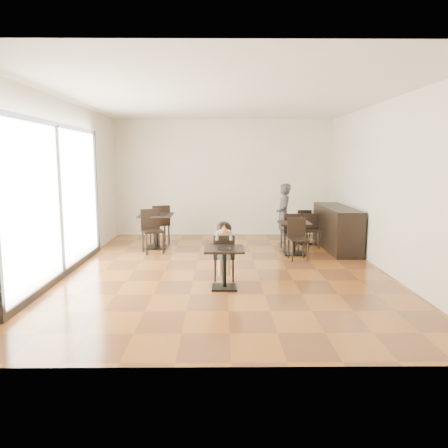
{
  "coord_description": "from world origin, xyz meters",
  "views": [
    {
      "loc": [
        -0.12,
        -8.2,
        2.1
      ],
      "look_at": [
        -0.05,
        -0.74,
        1.0
      ],
      "focal_mm": 35.0,
      "sensor_mm": 36.0,
      "label": 1
    }
  ],
  "objects_px": {
    "adult_patron": "(284,215)",
    "cafe_table_mid": "(294,238)",
    "child": "(224,251)",
    "chair_back_a": "(303,224)",
    "cafe_table_back": "(303,230)",
    "child_table": "(224,268)",
    "cafe_table_left": "(156,231)",
    "chair_left_b": "(153,231)",
    "chair_mid_b": "(298,240)",
    "chair_back_b": "(312,231)",
    "chair_mid_a": "(290,231)",
    "chair_left_a": "(159,224)",
    "child_chair": "(224,257)"
  },
  "relations": [
    {
      "from": "adult_patron",
      "to": "cafe_table_mid",
      "type": "distance_m",
      "value": 1.11
    },
    {
      "from": "child",
      "to": "chair_back_a",
      "type": "distance_m",
      "value": 4.48
    },
    {
      "from": "cafe_table_back",
      "to": "chair_back_a",
      "type": "xyz_separation_m",
      "value": [
        0.11,
        0.55,
        0.07
      ]
    },
    {
      "from": "child_table",
      "to": "cafe_table_left",
      "type": "relative_size",
      "value": 0.83
    },
    {
      "from": "child_table",
      "to": "chair_left_b",
      "type": "bearing_deg",
      "value": 119.78
    },
    {
      "from": "child_table",
      "to": "chair_mid_b",
      "type": "distance_m",
      "value": 2.59
    },
    {
      "from": "chair_back_b",
      "to": "cafe_table_mid",
      "type": "bearing_deg",
      "value": -125.75
    },
    {
      "from": "child",
      "to": "chair_left_b",
      "type": "relative_size",
      "value": 1.04
    },
    {
      "from": "chair_back_a",
      "to": "chair_back_b",
      "type": "xyz_separation_m",
      "value": [
        0.0,
        -1.1,
        0.0
      ]
    },
    {
      "from": "child",
      "to": "adult_patron",
      "type": "distance_m",
      "value": 3.43
    },
    {
      "from": "adult_patron",
      "to": "cafe_table_left",
      "type": "distance_m",
      "value": 3.12
    },
    {
      "from": "chair_mid_a",
      "to": "cafe_table_left",
      "type": "bearing_deg",
      "value": -8.76
    },
    {
      "from": "cafe_table_back",
      "to": "chair_left_b",
      "type": "bearing_deg",
      "value": -162.46
    },
    {
      "from": "chair_mid_a",
      "to": "child_table",
      "type": "bearing_deg",
      "value": 57.9
    },
    {
      "from": "cafe_table_back",
      "to": "chair_left_b",
      "type": "xyz_separation_m",
      "value": [
        -3.62,
        -1.15,
        0.16
      ]
    },
    {
      "from": "chair_back_a",
      "to": "chair_mid_a",
      "type": "bearing_deg",
      "value": 67.12
    },
    {
      "from": "chair_left_b",
      "to": "cafe_table_back",
      "type": "bearing_deg",
      "value": -4.96
    },
    {
      "from": "cafe_table_mid",
      "to": "chair_back_b",
      "type": "distance_m",
      "value": 0.96
    },
    {
      "from": "child",
      "to": "chair_left_a",
      "type": "height_order",
      "value": "child"
    },
    {
      "from": "child_chair",
      "to": "chair_left_a",
      "type": "bearing_deg",
      "value": -64.46
    },
    {
      "from": "child_table",
      "to": "cafe_table_back",
      "type": "xyz_separation_m",
      "value": [
        2.03,
        3.93,
        -0.01
      ]
    },
    {
      "from": "adult_patron",
      "to": "cafe_table_left",
      "type": "bearing_deg",
      "value": -84.56
    },
    {
      "from": "chair_left_a",
      "to": "chair_mid_b",
      "type": "bearing_deg",
      "value": 127.49
    },
    {
      "from": "child",
      "to": "chair_left_b",
      "type": "distance_m",
      "value": 2.74
    },
    {
      "from": "chair_mid_b",
      "to": "chair_left_a",
      "type": "relative_size",
      "value": 0.88
    },
    {
      "from": "cafe_table_mid",
      "to": "child",
      "type": "bearing_deg",
      "value": -127.62
    },
    {
      "from": "child",
      "to": "cafe_table_mid",
      "type": "distance_m",
      "value": 2.59
    },
    {
      "from": "adult_patron",
      "to": "child_chair",
      "type": "bearing_deg",
      "value": -25.86
    },
    {
      "from": "chair_mid_a",
      "to": "chair_back_a",
      "type": "height_order",
      "value": "chair_mid_a"
    },
    {
      "from": "adult_patron",
      "to": "cafe_table_mid",
      "type": "height_order",
      "value": "adult_patron"
    },
    {
      "from": "chair_back_a",
      "to": "chair_back_b",
      "type": "height_order",
      "value": "same"
    },
    {
      "from": "child_chair",
      "to": "chair_back_a",
      "type": "relative_size",
      "value": 1.02
    },
    {
      "from": "chair_mid_b",
      "to": "chair_left_b",
      "type": "xyz_separation_m",
      "value": [
        -3.17,
        0.73,
        0.06
      ]
    },
    {
      "from": "adult_patron",
      "to": "cafe_table_mid",
      "type": "bearing_deg",
      "value": 4.99
    },
    {
      "from": "child",
      "to": "chair_mid_a",
      "type": "distance_m",
      "value": 3.05
    },
    {
      "from": "adult_patron",
      "to": "chair_back_b",
      "type": "distance_m",
      "value": 0.79
    },
    {
      "from": "child_table",
      "to": "chair_mid_a",
      "type": "distance_m",
      "value": 3.53
    },
    {
      "from": "cafe_table_left",
      "to": "chair_left_a",
      "type": "height_order",
      "value": "chair_left_a"
    },
    {
      "from": "child",
      "to": "chair_mid_a",
      "type": "height_order",
      "value": "child"
    },
    {
      "from": "chair_mid_a",
      "to": "chair_back_b",
      "type": "bearing_deg",
      "value": -163.27
    },
    {
      "from": "child_table",
      "to": "adult_patron",
      "type": "bearing_deg",
      "value": 67.68
    },
    {
      "from": "child_table",
      "to": "chair_left_b",
      "type": "xyz_separation_m",
      "value": [
        -1.59,
        2.78,
        0.15
      ]
    },
    {
      "from": "child_chair",
      "to": "chair_mid_a",
      "type": "xyz_separation_m",
      "value": [
        1.58,
        2.6,
        0.03
      ]
    },
    {
      "from": "chair_mid_a",
      "to": "chair_back_a",
      "type": "relative_size",
      "value": 1.09
    },
    {
      "from": "chair_left_b",
      "to": "chair_back_b",
      "type": "xyz_separation_m",
      "value": [
        3.73,
        0.6,
        -0.09
      ]
    },
    {
      "from": "chair_left_a",
      "to": "adult_patron",
      "type": "bearing_deg",
      "value": 152.78
    },
    {
      "from": "child_table",
      "to": "chair_left_a",
      "type": "relative_size",
      "value": 0.69
    },
    {
      "from": "chair_back_a",
      "to": "child",
      "type": "bearing_deg",
      "value": 61.39
    },
    {
      "from": "child",
      "to": "cafe_table_mid",
      "type": "height_order",
      "value": "child"
    },
    {
      "from": "cafe_table_back",
      "to": "chair_mid_b",
      "type": "relative_size",
      "value": 0.76
    }
  ]
}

